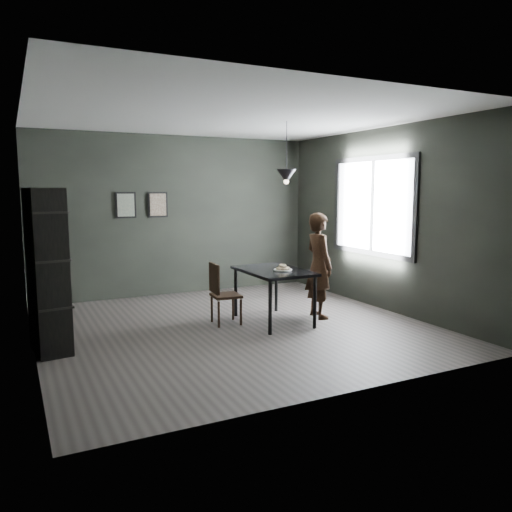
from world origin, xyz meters
name	(u,v)px	position (x,y,z in m)	size (l,w,h in m)	color
ground	(235,327)	(0.00, 0.00, 0.00)	(5.00, 5.00, 0.00)	#332E2C
back_wall	(177,216)	(0.00, 2.50, 1.40)	(5.00, 0.10, 2.80)	black
ceiling	(233,116)	(0.00, 0.00, 2.80)	(5.00, 5.00, 0.02)	silver
window_assembly	(372,206)	(2.47, 0.20, 1.60)	(0.04, 1.96, 1.56)	white
cafe_table	(274,275)	(0.60, 0.00, 0.67)	(0.80, 1.20, 0.75)	black
white_plate	(283,270)	(0.67, -0.15, 0.76)	(0.23, 0.23, 0.01)	white
donut_pile	(283,268)	(0.67, -0.15, 0.79)	(0.20, 0.20, 0.08)	beige
woman	(319,265)	(1.32, -0.05, 0.77)	(0.56, 0.37, 1.53)	black
wood_chair	(221,290)	(-0.11, 0.22, 0.49)	(0.40, 0.40, 0.86)	black
shelf_unit	(48,272)	(-2.32, -0.02, 0.94)	(0.35, 0.63, 1.88)	black
pendant_lamp	(286,176)	(0.85, 0.10, 2.05)	(0.28, 0.28, 0.86)	black
framed_print_left	(126,205)	(-0.90, 2.47, 1.60)	(0.34, 0.04, 0.44)	black
framed_print_right	(158,205)	(-0.35, 2.47, 1.60)	(0.34, 0.04, 0.44)	black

